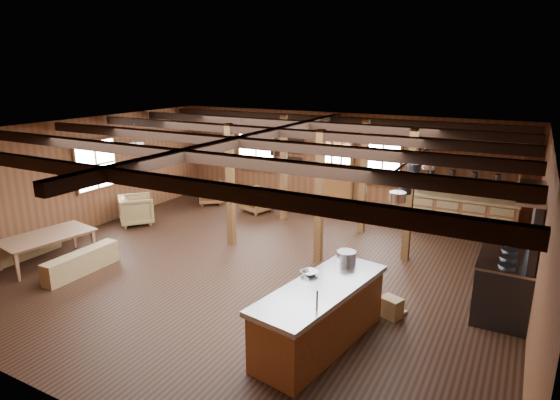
% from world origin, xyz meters
% --- Properties ---
extents(room, '(10.04, 9.04, 2.84)m').
position_xyz_m(room, '(0.00, 0.00, 1.40)').
color(room, black).
rests_on(room, ground).
extents(ceiling_joists, '(9.80, 8.82, 0.18)m').
position_xyz_m(ceiling_joists, '(0.00, 0.18, 2.68)').
color(ceiling_joists, black).
rests_on(ceiling_joists, ceiling).
extents(timber_posts, '(3.95, 2.35, 2.80)m').
position_xyz_m(timber_posts, '(0.52, 2.08, 1.40)').
color(timber_posts, '#4D3016').
rests_on(timber_posts, floor).
extents(back_door, '(1.02, 0.08, 2.15)m').
position_xyz_m(back_door, '(0.00, 4.45, 0.88)').
color(back_door, brown).
rests_on(back_door, floor).
extents(window_back_left, '(1.32, 0.06, 1.32)m').
position_xyz_m(window_back_left, '(-2.60, 4.46, 1.60)').
color(window_back_left, white).
rests_on(window_back_left, wall_back).
extents(window_back_right, '(1.02, 0.06, 1.32)m').
position_xyz_m(window_back_right, '(1.30, 4.46, 1.60)').
color(window_back_right, white).
rests_on(window_back_right, wall_back).
extents(window_left, '(0.14, 1.24, 1.32)m').
position_xyz_m(window_left, '(-4.96, 0.50, 1.60)').
color(window_left, white).
rests_on(window_left, wall_back).
extents(notice_boards, '(1.08, 0.03, 0.90)m').
position_xyz_m(notice_boards, '(-1.50, 4.46, 1.64)').
color(notice_boards, silver).
rests_on(notice_boards, wall_back).
extents(back_counter, '(2.55, 0.60, 2.45)m').
position_xyz_m(back_counter, '(3.40, 4.20, 0.60)').
color(back_counter, brown).
rests_on(back_counter, floor).
extents(pendant_lamps, '(1.86, 2.36, 0.66)m').
position_xyz_m(pendant_lamps, '(-2.25, 1.00, 2.25)').
color(pendant_lamps, '#2D2D2F').
rests_on(pendant_lamps, ceiling).
extents(pot_rack, '(0.39, 3.00, 0.46)m').
position_xyz_m(pot_rack, '(3.04, 0.24, 2.28)').
color(pot_rack, '#2D2D2F').
rests_on(pot_rack, ceiling).
extents(kitchen_island, '(1.27, 2.61, 1.20)m').
position_xyz_m(kitchen_island, '(2.29, -1.84, 0.48)').
color(kitchen_island, brown).
rests_on(kitchen_island, floor).
extents(step_stool, '(0.45, 0.39, 0.34)m').
position_xyz_m(step_stool, '(3.00, -0.56, 0.17)').
color(step_stool, brown).
rests_on(step_stool, floor).
extents(commercial_range, '(0.88, 1.72, 2.12)m').
position_xyz_m(commercial_range, '(4.64, 0.57, 0.67)').
color(commercial_range, '#2D2D2F').
rests_on(commercial_range, floor).
extents(dining_table, '(1.27, 1.92, 0.63)m').
position_xyz_m(dining_table, '(-3.90, -1.80, 0.31)').
color(dining_table, '#966544').
rests_on(dining_table, floor).
extents(bench_wall, '(0.28, 1.48, 0.41)m').
position_xyz_m(bench_wall, '(-4.65, -1.80, 0.20)').
color(bench_wall, brown).
rests_on(bench_wall, floor).
extents(bench_aisle, '(0.31, 1.64, 0.45)m').
position_xyz_m(bench_aisle, '(-2.91, -1.80, 0.23)').
color(bench_aisle, brown).
rests_on(bench_aisle, floor).
extents(armchair_a, '(0.98, 0.99, 0.65)m').
position_xyz_m(armchair_a, '(-3.64, 3.47, 0.32)').
color(armchair_a, brown).
rests_on(armchair_a, floor).
extents(armchair_b, '(0.93, 0.94, 0.68)m').
position_xyz_m(armchair_b, '(-1.97, 3.44, 0.34)').
color(armchair_b, brown).
rests_on(armchair_b, floor).
extents(armchair_c, '(1.16, 1.16, 0.76)m').
position_xyz_m(armchair_c, '(-4.20, 1.00, 0.38)').
color(armchair_c, olive).
rests_on(armchair_c, floor).
extents(counter_pot, '(0.31, 0.31, 0.19)m').
position_xyz_m(counter_pot, '(2.30, -0.84, 1.03)').
color(counter_pot, silver).
rests_on(counter_pot, kitchen_island).
extents(bowl, '(0.34, 0.34, 0.06)m').
position_xyz_m(bowl, '(1.97, -1.56, 0.97)').
color(bowl, silver).
rests_on(bowl, kitchen_island).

